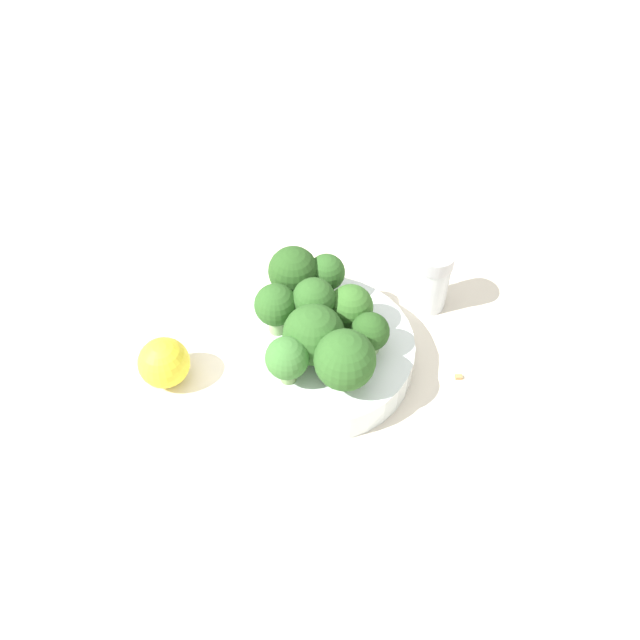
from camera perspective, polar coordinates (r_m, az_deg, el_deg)
The scene contains 15 objects.
ground_plane at distance 0.62m, azimuth 0.00°, elevation -3.90°, with size 3.00×3.00×0.00m, color beige.
bowl at distance 0.61m, azimuth 0.00°, elevation -2.96°, with size 0.18×0.18×0.03m, color silver.
broccoli_floret_0 at distance 0.56m, azimuth -0.58°, elevation -1.37°, with size 0.06×0.06×0.06m.
broccoli_floret_1 at distance 0.61m, azimuth 0.59°, elevation 4.23°, with size 0.04×0.04×0.05m.
broccoli_floret_2 at distance 0.61m, azimuth -2.46°, elevation 4.37°, with size 0.05×0.05×0.06m.
broccoli_floret_3 at distance 0.57m, azimuth 4.58°, elevation -1.20°, with size 0.04×0.04×0.04m.
broccoli_floret_4 at distance 0.59m, azimuth 2.82°, elevation 1.19°, with size 0.04×0.04×0.05m.
broccoli_floret_5 at distance 0.58m, azimuth -0.49°, elevation 1.73°, with size 0.04×0.04×0.06m.
broccoli_floret_6 at distance 0.58m, azimuth -4.06°, elevation 1.23°, with size 0.04×0.04×0.06m.
broccoli_floret_7 at distance 0.54m, azimuth -3.02°, elevation -3.59°, with size 0.04×0.04×0.05m.
broccoli_floret_8 at distance 0.54m, azimuth 2.28°, elevation -3.73°, with size 0.05×0.05×0.06m.
pepper_shaker at distance 0.65m, azimuth 10.12°, elevation 3.70°, with size 0.04×0.04×0.07m.
lemon_wedge at distance 0.61m, azimuth -14.07°, elevation -3.81°, with size 0.05×0.05×0.05m, color yellow.
almond_crumb_0 at distance 0.70m, azimuth -1.81°, elevation 4.74°, with size 0.01×0.01×0.01m, color #AD7F4C.
almond_crumb_1 at distance 0.62m, azimuth 12.59°, elevation -5.01°, with size 0.01×0.00×0.01m, color #AD7F4C.
Camera 1 is at (0.36, -0.11, 0.49)m, focal length 35.00 mm.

